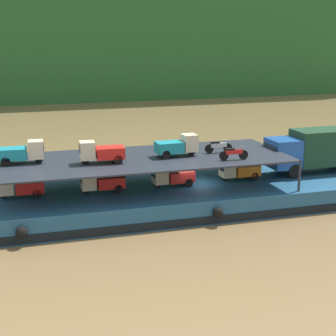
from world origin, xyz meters
name	(u,v)px	position (x,y,z in m)	size (l,w,h in m)	color
ground_plane	(194,205)	(0.00, 0.00, 0.00)	(400.00, 400.00, 0.00)	brown
cargo_barge	(194,194)	(0.00, -0.02, 0.75)	(28.47, 8.65, 1.50)	navy
covered_lorry	(316,149)	(9.25, 0.29, 3.19)	(7.88, 2.38, 3.10)	#1E4C99
cargo_rack	(139,159)	(-3.80, 0.00, 3.44)	(19.27, 7.32, 2.00)	#232833
mini_truck_lower_stern	(20,186)	(-11.24, 0.18, 2.19)	(2.74, 1.20, 1.38)	red
mini_truck_lower_aft	(102,182)	(-6.27, -0.21, 2.19)	(2.75, 1.22, 1.38)	red
mini_truck_lower_mid	(172,176)	(-1.62, -0.17, 2.19)	(2.79, 1.28, 1.38)	red
mini_truck_lower_fore	(239,170)	(3.21, 0.08, 2.19)	(2.75, 1.21, 1.38)	orange
mini_truck_upper_stern	(22,152)	(-10.97, 0.71, 4.19)	(2.79, 1.29, 1.38)	teal
mini_truck_upper_mid	(101,152)	(-6.32, -0.60, 4.19)	(2.80, 1.30, 1.38)	red
mini_truck_upper_fore	(177,146)	(-1.27, -0.17, 4.19)	(2.80, 1.30, 1.38)	teal
motorcycle_upper_port	(233,153)	(1.79, -2.20, 3.93)	(1.90, 0.55, 0.87)	black
motorcycle_upper_centre	(218,146)	(1.64, 0.00, 3.93)	(1.90, 0.55, 0.87)	black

